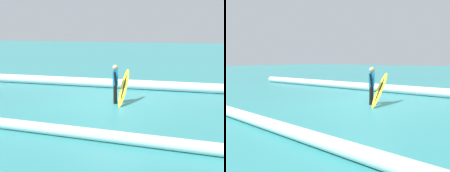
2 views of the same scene
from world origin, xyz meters
The scene contains 5 objects.
ground_plane centered at (0.00, 0.00, 0.00)m, with size 126.83×126.83×0.00m, color teal.
surfer centered at (-0.17, -0.30, 0.83)m, with size 0.31×0.59×1.48m.
surfboard centered at (-0.48, -0.43, 0.61)m, with size 0.44×1.67×1.26m.
wave_crest_foreground centered at (0.82, -3.54, 0.22)m, with size 0.44×0.44×19.27m, color white.
wave_crest_midground centered at (-0.36, 4.12, 0.15)m, with size 0.31×0.31×20.65m, color white.
Camera 1 is at (-4.53, 11.84, 2.80)m, focal length 54.55 mm.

